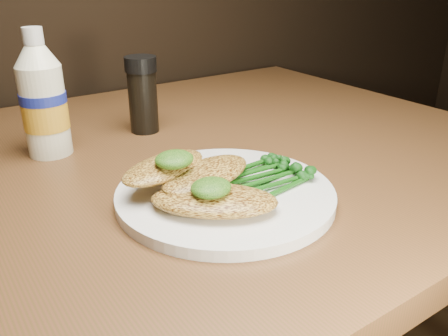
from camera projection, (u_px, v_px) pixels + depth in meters
plate at (225, 194)px, 0.56m from camera, size 0.26×0.26×0.01m
chicken_front at (214, 200)px, 0.51m from camera, size 0.16×0.15×0.02m
chicken_mid at (207, 174)px, 0.55m from camera, size 0.15×0.10×0.02m
chicken_back at (164, 167)px, 0.55m from camera, size 0.14×0.10×0.02m
pesto_front at (211, 188)px, 0.50m from camera, size 0.06×0.05×0.02m
pesto_back at (174, 159)px, 0.53m from camera, size 0.06×0.05×0.02m
broccolini_bundle at (263, 174)px, 0.57m from camera, size 0.14×0.12×0.02m
mayo_bottle at (42, 94)px, 0.66m from camera, size 0.08×0.08×0.18m
pepper_grinder at (143, 95)px, 0.76m from camera, size 0.06×0.06×0.12m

